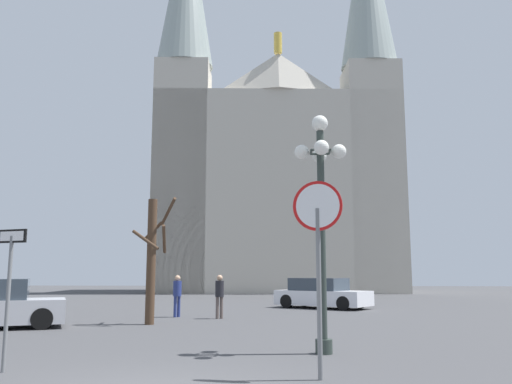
# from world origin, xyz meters

# --- Properties ---
(cathedral) EXTENTS (21.63, 13.27, 35.92)m
(cathedral) POSITION_xyz_m (0.83, 39.24, 11.22)
(cathedral) COLOR #BCB5A5
(cathedral) RESTS_ON ground
(stop_sign) EXTENTS (0.82, 0.24, 3.21)m
(stop_sign) POSITION_xyz_m (2.46, 1.33, 2.28)
(stop_sign) COLOR slate
(stop_sign) RESTS_ON ground
(one_way_arrow_sign) EXTENTS (0.64, 0.25, 2.45)m
(one_way_arrow_sign) POSITION_xyz_m (-2.93, 1.63, 1.54)
(one_way_arrow_sign) COLOR slate
(one_way_arrow_sign) RESTS_ON ground
(street_lamp) EXTENTS (1.15, 1.15, 5.18)m
(street_lamp) POSITION_xyz_m (2.68, 4.08, 3.30)
(street_lamp) COLOR #2D3833
(street_lamp) RESTS_ON ground
(bare_tree) EXTENTS (1.42, 1.44, 4.20)m
(bare_tree) POSITION_xyz_m (-2.61, 10.06, 2.20)
(bare_tree) COLOR #473323
(bare_tree) RESTS_ON ground
(parked_car_near_white) EXTENTS (4.73, 3.91, 1.42)m
(parked_car_near_white) POSITION_xyz_m (3.48, 18.39, 0.67)
(parked_car_near_white) COLOR silver
(parked_car_near_white) RESTS_ON ground
(pedestrian_walking) EXTENTS (0.32, 0.32, 1.60)m
(pedestrian_walking) POSITION_xyz_m (-0.64, 12.37, 0.96)
(pedestrian_walking) COLOR #594C47
(pedestrian_walking) RESTS_ON ground
(pedestrian_standing) EXTENTS (0.32, 0.32, 1.58)m
(pedestrian_standing) POSITION_xyz_m (-2.35, 12.97, 0.95)
(pedestrian_standing) COLOR navy
(pedestrian_standing) RESTS_ON ground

